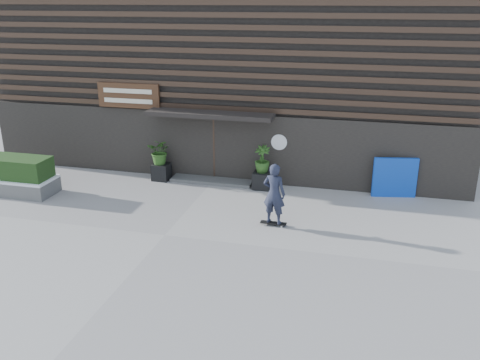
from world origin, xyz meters
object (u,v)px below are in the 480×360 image
(planter_pot_right, at_px, (262,180))
(blue_tarp, at_px, (395,178))
(planter_pot_left, at_px, (161,172))
(skateboarder, at_px, (274,194))
(raised_bed, at_px, (7,185))

(planter_pot_right, xyz_separation_m, blue_tarp, (4.49, 0.30, 0.39))
(planter_pot_right, distance_m, blue_tarp, 4.52)
(planter_pot_left, height_order, skateboarder, skateboarder)
(blue_tarp, bearing_deg, planter_pot_right, 172.81)
(planter_pot_right, height_order, blue_tarp, blue_tarp)
(raised_bed, height_order, skateboarder, skateboarder)
(planter_pot_left, distance_m, raised_bed, 5.34)
(planter_pot_left, relative_size, skateboarder, 0.31)
(planter_pot_left, distance_m, skateboarder, 5.69)
(blue_tarp, relative_size, skateboarder, 0.76)
(raised_bed, distance_m, blue_tarp, 13.32)
(raised_bed, relative_size, blue_tarp, 2.39)
(raised_bed, relative_size, skateboarder, 1.81)
(planter_pot_right, distance_m, skateboarder, 3.23)
(planter_pot_right, xyz_separation_m, raised_bed, (-8.53, -2.48, -0.05))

